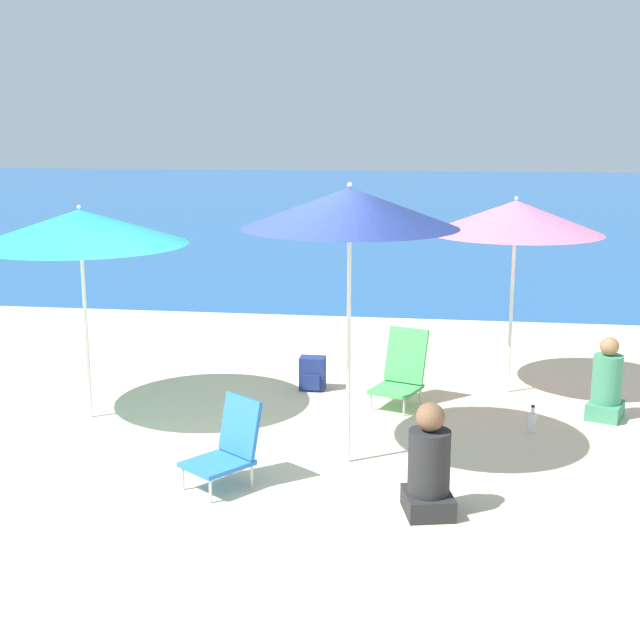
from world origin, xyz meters
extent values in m
plane|color=beige|center=(0.00, 0.00, 0.00)|extent=(60.00, 60.00, 0.00)
cube|color=#1E5699|center=(0.00, 26.34, 0.00)|extent=(60.00, 40.00, 0.01)
cylinder|color=white|center=(-1.56, 1.41, 0.85)|extent=(0.04, 0.04, 1.70)
cone|color=teal|center=(-1.56, 1.41, 1.87)|extent=(2.02, 2.02, 0.33)
sphere|color=white|center=(-1.56, 1.41, 2.05)|extent=(0.04, 0.04, 0.04)
cylinder|color=white|center=(1.07, 0.60, 1.00)|extent=(0.04, 0.04, 1.99)
cone|color=navy|center=(1.07, 0.60, 2.16)|extent=(1.77, 1.77, 0.32)
sphere|color=white|center=(1.07, 0.60, 2.34)|extent=(0.04, 0.04, 0.04)
cylinder|color=white|center=(2.53, 2.83, 0.85)|extent=(0.04, 0.04, 1.70)
cone|color=pink|center=(2.53, 2.83, 1.87)|extent=(1.80, 1.80, 0.34)
sphere|color=white|center=(2.53, 2.83, 2.06)|extent=(0.04, 0.04, 0.04)
cylinder|color=silver|center=(1.14, 2.00, 0.09)|extent=(0.02, 0.02, 0.17)
cylinder|color=silver|center=(1.48, 1.88, 0.09)|extent=(0.02, 0.02, 0.17)
cylinder|color=silver|center=(1.28, 2.39, 0.09)|extent=(0.02, 0.02, 0.17)
cylinder|color=silver|center=(1.62, 2.27, 0.09)|extent=(0.02, 0.02, 0.17)
cube|color=#47B756|center=(1.38, 2.14, 0.19)|extent=(0.57, 0.61, 0.04)
cube|color=#47B756|center=(1.47, 2.37, 0.49)|extent=(0.46, 0.32, 0.55)
cylinder|color=silver|center=(-0.15, -0.17, 0.10)|extent=(0.02, 0.02, 0.19)
cylinder|color=silver|center=(0.13, -0.38, 0.10)|extent=(0.02, 0.02, 0.19)
cylinder|color=silver|center=(0.10, 0.15, 0.10)|extent=(0.02, 0.02, 0.19)
cylinder|color=silver|center=(0.38, -0.06, 0.10)|extent=(0.02, 0.02, 0.19)
cube|color=blue|center=(0.12, -0.11, 0.21)|extent=(0.62, 0.63, 0.04)
cube|color=blue|center=(0.26, 0.08, 0.46)|extent=(0.41, 0.35, 0.47)
cube|color=#3F8C66|center=(3.42, 2.09, 0.08)|extent=(0.42, 0.46, 0.16)
cylinder|color=#3F8C66|center=(3.42, 2.09, 0.40)|extent=(0.28, 0.28, 0.47)
sphere|color=#9E704C|center=(3.42, 2.09, 0.73)|extent=(0.18, 0.18, 0.18)
cube|color=#262628|center=(1.77, -0.32, 0.08)|extent=(0.43, 0.47, 0.16)
cylinder|color=#262628|center=(1.77, -0.32, 0.40)|extent=(0.31, 0.31, 0.48)
sphere|color=brown|center=(1.77, -0.32, 0.75)|extent=(0.21, 0.21, 0.21)
cube|color=navy|center=(0.45, 2.63, 0.18)|extent=(0.27, 0.19, 0.36)
cube|color=navy|center=(0.45, 2.52, 0.11)|extent=(0.19, 0.03, 0.16)
cylinder|color=silver|center=(2.68, 1.58, 0.09)|extent=(0.07, 0.07, 0.18)
cylinder|color=silver|center=(2.68, 1.58, 0.21)|extent=(0.03, 0.03, 0.06)
cylinder|color=black|center=(2.68, 1.58, 0.25)|extent=(0.04, 0.04, 0.02)
camera|label=1|loc=(1.85, -6.49, 2.83)|focal=50.00mm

